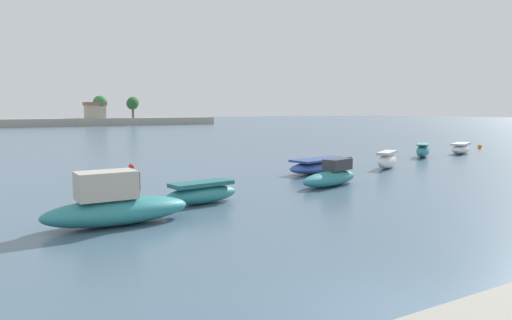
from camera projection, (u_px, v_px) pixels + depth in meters
name	position (u px, v px, depth m)	size (l,w,h in m)	color
ground_plane	(397.00, 315.00, 9.30)	(400.00, 400.00, 0.00)	#476075
moored_boat_2	(115.00, 206.00, 16.46)	(5.08, 1.75, 1.90)	teal
moored_boat_3	(202.00, 193.00, 20.20)	(3.53, 1.58, 0.93)	teal
moored_boat_4	(331.00, 176.00, 24.82)	(4.43, 2.31, 1.37)	teal
moored_boat_5	(321.00, 166.00, 29.91)	(5.68, 2.96, 0.90)	#3856A8
moored_boat_6	(387.00, 160.00, 32.19)	(3.42, 2.60, 1.13)	white
moored_boat_7	(423.00, 151.00, 39.30)	(3.18, 2.76, 1.13)	teal
moored_boat_8	(461.00, 149.00, 42.35)	(3.87, 2.66, 0.96)	white
mooring_buoy_2	(131.00, 166.00, 31.69)	(0.37, 0.37, 0.37)	red
mooring_buoy_3	(480.00, 146.00, 47.92)	(0.42, 0.42, 0.42)	orange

